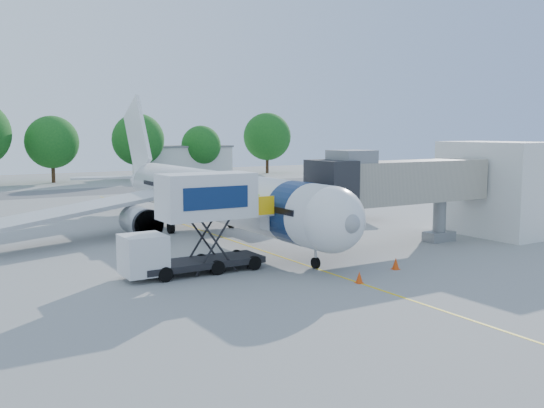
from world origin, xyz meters
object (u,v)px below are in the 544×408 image
aircraft (212,196)px  catering_hiloader (196,224)px  ground_tug (505,285)px  jet_bridge (393,183)px

aircraft → catering_hiloader: aircraft is taller
ground_tug → catering_hiloader: bearing=105.2°
aircraft → jet_bridge: 13.77m
jet_bridge → ground_tug: size_ratio=3.43×
ground_tug → jet_bridge: bearing=47.6°
aircraft → ground_tug: 24.02m
aircraft → jet_bridge: aircraft is taller
ground_tug → aircraft: bearing=75.7°
aircraft → jet_bridge: (7.99, -11.12, 1.39)m
catering_hiloader → ground_tug: 16.02m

